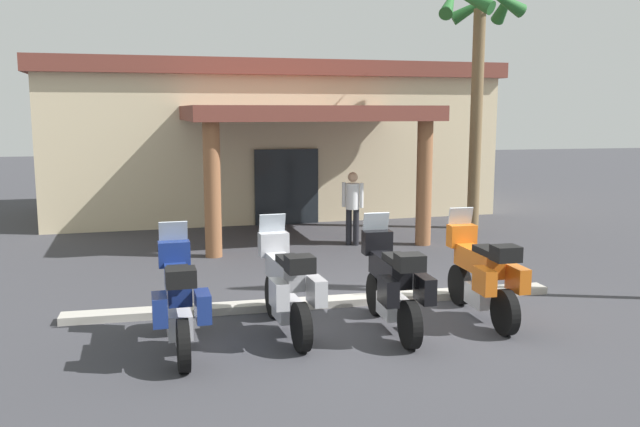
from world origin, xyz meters
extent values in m
plane|color=#38383D|center=(0.00, 0.00, 0.00)|extent=(80.00, 80.00, 0.00)
cube|color=beige|center=(-0.14, 11.66, 2.05)|extent=(13.27, 6.26, 4.11)
cube|color=#1E2328|center=(0.00, 8.79, 1.05)|extent=(1.80, 0.19, 2.10)
cube|color=brown|center=(0.10, 6.77, 3.09)|extent=(5.94, 4.45, 0.35)
cylinder|color=brown|center=(-2.28, 4.96, 1.46)|extent=(0.36, 0.36, 2.92)
cylinder|color=brown|center=(2.65, 5.20, 1.46)|extent=(0.36, 0.36, 2.92)
cube|color=brown|center=(-0.14, 11.66, 4.33)|extent=(13.69, 6.68, 0.44)
cylinder|color=black|center=(-3.14, 0.04, 0.33)|extent=(0.17, 0.67, 0.66)
cylinder|color=black|center=(-3.07, -1.51, 0.33)|extent=(0.17, 0.67, 0.66)
cube|color=silver|center=(-3.10, -0.76, 0.37)|extent=(0.35, 0.57, 0.32)
cube|color=navy|center=(-3.11, -0.61, 0.88)|extent=(0.35, 1.16, 0.34)
cube|color=black|center=(-3.09, -0.96, 1.10)|extent=(0.31, 0.61, 0.10)
cube|color=navy|center=(-3.14, 0.02, 1.15)|extent=(0.45, 0.26, 0.36)
cube|color=#B2BCC6|center=(-3.14, 0.10, 1.43)|extent=(0.40, 0.14, 0.36)
cube|color=navy|center=(-3.33, -1.37, 0.76)|extent=(0.20, 0.45, 0.36)
cube|color=navy|center=(-2.81, -1.35, 0.76)|extent=(0.20, 0.45, 0.36)
cube|color=black|center=(-3.07, -1.46, 1.17)|extent=(0.37, 0.34, 0.22)
cylinder|color=black|center=(-1.66, 0.41, 0.33)|extent=(0.19, 0.67, 0.66)
cylinder|color=black|center=(-1.53, -1.14, 0.33)|extent=(0.19, 0.67, 0.66)
cube|color=silver|center=(-1.59, -0.39, 0.37)|extent=(0.37, 0.58, 0.32)
cube|color=#B2B2B7|center=(-1.61, -0.24, 0.88)|extent=(0.39, 1.17, 0.34)
cube|color=black|center=(-1.58, -0.59, 1.10)|extent=(0.33, 0.62, 0.10)
cube|color=#B2B2B7|center=(-1.66, 0.39, 1.15)|extent=(0.46, 0.28, 0.36)
cube|color=#B2BCC6|center=(-1.67, 0.47, 1.43)|extent=(0.41, 0.15, 0.36)
cube|color=#B2B2B7|center=(-1.80, -1.01, 0.76)|extent=(0.22, 0.45, 0.36)
cube|color=#B2B2B7|center=(-1.29, -0.96, 0.76)|extent=(0.22, 0.45, 0.36)
cube|color=black|center=(-1.54, -1.09, 1.17)|extent=(0.39, 0.35, 0.22)
cylinder|color=black|center=(-0.08, 0.20, 0.33)|extent=(0.15, 0.66, 0.66)
cylinder|color=black|center=(-0.09, -1.35, 0.33)|extent=(0.15, 0.66, 0.66)
cube|color=silver|center=(-0.09, -0.60, 0.37)|extent=(0.33, 0.56, 0.32)
cube|color=black|center=(-0.09, -0.45, 0.88)|extent=(0.31, 1.15, 0.34)
cube|color=black|center=(-0.09, -0.80, 1.10)|extent=(0.29, 0.60, 0.10)
cube|color=black|center=(-0.08, 0.18, 1.15)|extent=(0.44, 0.24, 0.36)
cube|color=#B2BCC6|center=(-0.08, 0.26, 1.43)|extent=(0.40, 0.12, 0.36)
cube|color=black|center=(-0.35, -1.20, 0.76)|extent=(0.18, 0.44, 0.36)
cube|color=black|center=(0.17, -1.20, 0.76)|extent=(0.18, 0.44, 0.36)
cube|color=black|center=(-0.09, -1.30, 1.17)|extent=(0.36, 0.32, 0.22)
cylinder|color=black|center=(1.42, 0.43, 0.33)|extent=(0.14, 0.66, 0.66)
cylinder|color=black|center=(1.42, -1.12, 0.33)|extent=(0.14, 0.66, 0.66)
cube|color=silver|center=(1.42, -0.37, 0.37)|extent=(0.32, 0.56, 0.32)
cube|color=orange|center=(1.42, -0.22, 0.88)|extent=(0.31, 1.15, 0.34)
cube|color=black|center=(1.42, -0.57, 1.10)|extent=(0.28, 0.60, 0.10)
cube|color=orange|center=(1.42, 0.41, 1.15)|extent=(0.44, 0.24, 0.36)
cube|color=#B2BCC6|center=(1.43, 0.49, 1.43)|extent=(0.40, 0.12, 0.36)
cube|color=orange|center=(1.16, -0.97, 0.76)|extent=(0.18, 0.44, 0.36)
cube|color=orange|center=(1.68, -0.97, 0.76)|extent=(0.18, 0.44, 0.36)
cube|color=black|center=(1.42, -1.07, 1.17)|extent=(0.36, 0.32, 0.22)
cylinder|color=black|center=(0.93, 5.58, 0.43)|extent=(0.14, 0.14, 0.86)
cylinder|color=black|center=(1.08, 5.48, 0.43)|extent=(0.14, 0.14, 0.86)
cylinder|color=white|center=(1.01, 5.53, 1.17)|extent=(0.32, 0.32, 0.61)
cylinder|color=white|center=(0.82, 5.65, 1.20)|extent=(0.09, 0.09, 0.58)
cylinder|color=white|center=(1.19, 5.41, 1.20)|extent=(0.09, 0.09, 0.58)
sphere|color=tan|center=(1.01, 5.53, 1.62)|extent=(0.23, 0.23, 0.23)
cylinder|color=brown|center=(4.81, 7.06, 2.88)|extent=(0.32, 0.32, 5.75)
cone|color=#236028|center=(5.10, 7.77, 5.98)|extent=(1.54, 0.91, 1.06)
cone|color=#236028|center=(4.17, 7.48, 6.01)|extent=(1.12, 1.42, 1.16)
cube|color=#ADA89E|center=(-0.84, 0.82, 0.06)|extent=(8.03, 0.36, 0.12)
camera|label=1|loc=(-3.15, -9.47, 3.16)|focal=37.53mm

